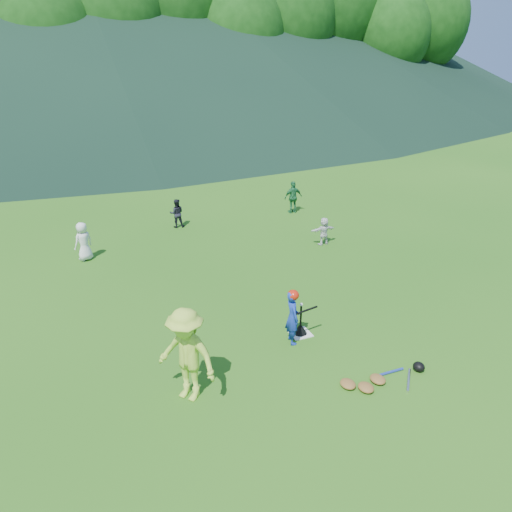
{
  "coord_description": "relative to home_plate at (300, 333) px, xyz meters",
  "views": [
    {
      "loc": [
        -4.62,
        -8.35,
        5.9
      ],
      "look_at": [
        0.0,
        2.5,
        0.9
      ],
      "focal_mm": 35.0,
      "sensor_mm": 36.0,
      "label": 1
    }
  ],
  "objects": [
    {
      "name": "batter_child",
      "position": [
        -0.32,
        -0.21,
        0.6
      ],
      "size": [
        0.35,
        0.48,
        1.21
      ],
      "primitive_type": "imported",
      "rotation": [
        0.0,
        0.0,
        1.42
      ],
      "color": "#17319F",
      "rests_on": "ground"
    },
    {
      "name": "adult_coach",
      "position": [
        -2.86,
        -1.11,
        0.89
      ],
      "size": [
        1.25,
        1.32,
        1.8
      ],
      "primitive_type": "imported",
      "rotation": [
        0.0,
        0.0,
        -0.89
      ],
      "color": "#A9D13D",
      "rests_on": "ground"
    },
    {
      "name": "fielder_c",
      "position": [
        3.78,
        7.81,
        0.6
      ],
      "size": [
        0.72,
        0.3,
        1.22
      ],
      "primitive_type": "imported",
      "rotation": [
        0.0,
        0.0,
        3.15
      ],
      "color": "#206B3A",
      "rests_on": "ground"
    },
    {
      "name": "tree_line",
      "position": [
        0.2,
        33.83,
        8.2
      ],
      "size": [
        70.04,
        11.4,
        14.82
      ],
      "color": "#382314",
      "rests_on": "ground"
    },
    {
      "name": "batting_tee",
      "position": [
        0.0,
        0.0,
        0.12
      ],
      "size": [
        0.3,
        0.3,
        0.68
      ],
      "color": "black",
      "rests_on": "home_plate"
    },
    {
      "name": "home_plate",
      "position": [
        0.0,
        0.0,
        0.0
      ],
      "size": [
        0.45,
        0.45,
        0.02
      ],
      "primitive_type": "cube",
      "color": "silver",
      "rests_on": "ground"
    },
    {
      "name": "ground",
      "position": [
        0.0,
        0.0,
        -0.01
      ],
      "size": [
        120.0,
        120.0,
        0.0
      ],
      "primitive_type": "plane",
      "color": "#235B14",
      "rests_on": "ground"
    },
    {
      "name": "fielder_b",
      "position": [
        -0.68,
        7.94,
        0.5
      ],
      "size": [
        0.56,
        0.48,
        1.01
      ],
      "primitive_type": "imported",
      "rotation": [
        0.0,
        0.0,
        2.93
      ],
      "color": "black",
      "rests_on": "ground"
    },
    {
      "name": "outfield_fence",
      "position": [
        0.0,
        28.0,
        0.69
      ],
      "size": [
        70.07,
        0.08,
        1.33
      ],
      "color": "gray",
      "rests_on": "ground"
    },
    {
      "name": "batter_gear",
      "position": [
        -0.29,
        -0.21,
        1.09
      ],
      "size": [
        0.73,
        0.26,
        0.57
      ],
      "color": "#B61D0C",
      "rests_on": "ground"
    },
    {
      "name": "baseball",
      "position": [
        0.0,
        0.0,
        0.73
      ],
      "size": [
        0.08,
        0.08,
        0.08
      ],
      "primitive_type": "sphere",
      "color": "white",
      "rests_on": "batting_tee"
    },
    {
      "name": "fielder_d",
      "position": [
        3.19,
        4.5,
        0.44
      ],
      "size": [
        0.84,
        0.28,
        0.9
      ],
      "primitive_type": "imported",
      "rotation": [
        0.0,
        0.0,
        3.16
      ],
      "color": "silver",
      "rests_on": "ground"
    },
    {
      "name": "fielder_a",
      "position": [
        -3.95,
        6.19,
        0.57
      ],
      "size": [
        0.68,
        0.6,
        1.16
      ],
      "primitive_type": "imported",
      "rotation": [
        0.0,
        0.0,
        3.64
      ],
      "color": "silver",
      "rests_on": "ground"
    },
    {
      "name": "equipment_pile",
      "position": [
        0.56,
        -2.11,
        0.06
      ],
      "size": [
        1.8,
        0.78,
        0.19
      ],
      "color": "olive",
      "rests_on": "ground"
    }
  ]
}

